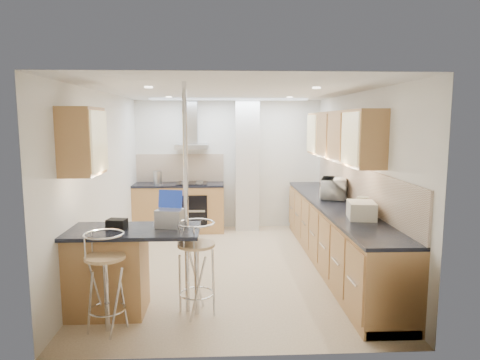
{
  "coord_description": "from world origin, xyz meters",
  "views": [
    {
      "loc": [
        -0.16,
        -5.98,
        2.09
      ],
      "look_at": [
        0.13,
        0.2,
        1.24
      ],
      "focal_mm": 32.0,
      "sensor_mm": 36.0,
      "label": 1
    }
  ],
  "objects_px": {
    "bread_bin": "(361,210)",
    "bar_stool_near": "(106,282)",
    "bar_stool_end": "(197,268)",
    "laptop": "(170,218)",
    "microwave": "(334,188)"
  },
  "relations": [
    {
      "from": "bread_bin",
      "to": "bar_stool_near",
      "type": "bearing_deg",
      "value": -153.1
    },
    {
      "from": "bar_stool_end",
      "to": "bar_stool_near",
      "type": "bearing_deg",
      "value": 149.77
    },
    {
      "from": "bar_stool_near",
      "to": "laptop",
      "type": "bearing_deg",
      "value": 41.57
    },
    {
      "from": "bar_stool_near",
      "to": "bar_stool_end",
      "type": "relative_size",
      "value": 0.98
    },
    {
      "from": "bar_stool_near",
      "to": "bar_stool_end",
      "type": "distance_m",
      "value": 0.94
    },
    {
      "from": "laptop",
      "to": "bar_stool_end",
      "type": "xyz_separation_m",
      "value": [
        0.29,
        -0.16,
        -0.52
      ]
    },
    {
      "from": "bar_stool_end",
      "to": "bread_bin",
      "type": "xyz_separation_m",
      "value": [
        1.97,
        0.54,
        0.5
      ]
    },
    {
      "from": "microwave",
      "to": "bar_stool_near",
      "type": "distance_m",
      "value": 3.72
    },
    {
      "from": "bar_stool_end",
      "to": "bread_bin",
      "type": "distance_m",
      "value": 2.1
    },
    {
      "from": "bar_stool_near",
      "to": "bread_bin",
      "type": "bearing_deg",
      "value": 18.31
    },
    {
      "from": "microwave",
      "to": "bread_bin",
      "type": "xyz_separation_m",
      "value": [
        -0.04,
        -1.4,
        -0.05
      ]
    },
    {
      "from": "laptop",
      "to": "bar_stool_end",
      "type": "height_order",
      "value": "laptop"
    },
    {
      "from": "bar_stool_end",
      "to": "microwave",
      "type": "bearing_deg",
      "value": -7.36
    },
    {
      "from": "laptop",
      "to": "bar_stool_near",
      "type": "bearing_deg",
      "value": -127.64
    },
    {
      "from": "bar_stool_end",
      "to": "bread_bin",
      "type": "relative_size",
      "value": 2.65
    }
  ]
}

